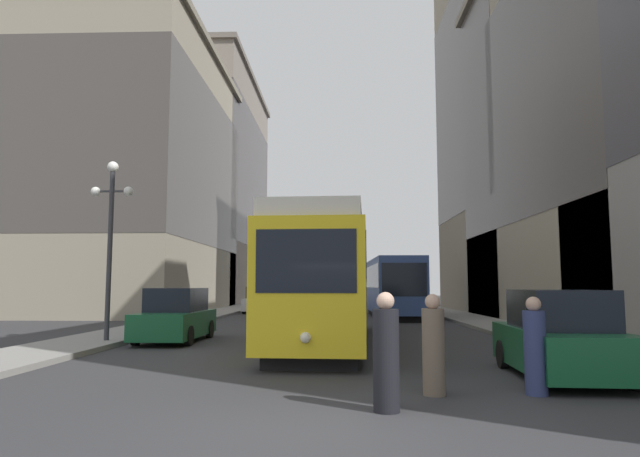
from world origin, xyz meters
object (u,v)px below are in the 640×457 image
object	(u,v)px
streetcar	(328,280)
pedestrian_crossing_far	(433,348)
parked_car_left_near	(260,301)
pedestrian_on_sidewalk	(386,355)
lamp_post_left_near	(111,222)
parked_car_right_far	(559,337)
transit_bus	(392,285)
pedestrian_crossing_near	(535,349)
parked_car_left_mid	(176,317)

from	to	relation	value
streetcar	pedestrian_crossing_far	world-z (taller)	streetcar
parked_car_left_near	pedestrian_on_sidewalk	size ratio (longest dim) A/B	2.46
pedestrian_on_sidewalk	lamp_post_left_near	xyz separation A→B (m)	(-8.25, 9.24, 3.14)
parked_car_right_far	pedestrian_on_sidewalk	world-z (taller)	parked_car_right_far
transit_bus	lamp_post_left_near	size ratio (longest dim) A/B	1.92
parked_car_left_near	transit_bus	bearing A→B (deg)	-29.20
pedestrian_on_sidewalk	pedestrian_crossing_near	bearing A→B (deg)	-97.31
parked_car_left_mid	pedestrian_on_sidewalk	xyz separation A→B (m)	(6.35, -10.45, -0.00)
streetcar	lamp_post_left_near	world-z (taller)	lamp_post_left_near
transit_bus	pedestrian_crossing_near	world-z (taller)	transit_bus
parked_car_right_far	pedestrian_crossing_near	xyz separation A→B (m)	(-1.12, -1.78, -0.05)
parked_car_left_mid	pedestrian_crossing_near	world-z (taller)	parked_car_left_mid
pedestrian_crossing_near	pedestrian_on_sidewalk	size ratio (longest dim) A/B	0.95
parked_car_left_mid	pedestrian_crossing_far	distance (m)	11.69
streetcar	pedestrian_crossing_far	distance (m)	9.43
streetcar	parked_car_right_far	xyz separation A→B (m)	(4.95, -7.25, -1.26)
pedestrian_crossing_near	lamp_post_left_near	distance (m)	13.87
parked_car_right_far	pedestrian_crossing_near	size ratio (longest dim) A/B	2.55
pedestrian_crossing_near	pedestrian_crossing_far	world-z (taller)	pedestrian_crossing_far
parked_car_left_mid	parked_car_right_far	size ratio (longest dim) A/B	1.03
parked_car_right_far	lamp_post_left_near	bearing A→B (deg)	-23.55
streetcar	pedestrian_on_sidewalk	world-z (taller)	streetcar
parked_car_left_near	pedestrian_on_sidewalk	world-z (taller)	parked_car_left_near
transit_bus	parked_car_left_mid	distance (m)	17.39
pedestrian_on_sidewalk	parked_car_right_far	bearing A→B (deg)	-84.75
parked_car_right_far	parked_car_left_near	bearing A→B (deg)	-66.48
parked_car_left_near	pedestrian_crossing_near	size ratio (longest dim) A/B	2.60
parked_car_left_mid	parked_car_left_near	bearing A→B (deg)	90.32
streetcar	pedestrian_on_sidewalk	size ratio (longest dim) A/B	7.91
streetcar	parked_car_left_near	distance (m)	20.83
pedestrian_on_sidewalk	lamp_post_left_near	distance (m)	12.78
transit_bus	pedestrian_on_sidewalk	distance (m)	25.54
transit_bus	parked_car_left_near	distance (m)	10.25
transit_bus	pedestrian_on_sidewalk	bearing A→B (deg)	-96.75
pedestrian_crossing_far	lamp_post_left_near	xyz separation A→B (m)	(-9.19, 7.93, 3.16)
lamp_post_left_near	pedestrian_crossing_far	bearing A→B (deg)	-40.81
streetcar	pedestrian_on_sidewalk	bearing A→B (deg)	-81.19
streetcar	parked_car_left_near	xyz separation A→B (m)	(-5.25, 20.12, -1.26)
streetcar	parked_car_right_far	bearing A→B (deg)	-52.88
lamp_post_left_near	streetcar	bearing A→B (deg)	9.37
pedestrian_crossing_near	pedestrian_crossing_far	size ratio (longest dim) A/B	0.97
transit_bus	lamp_post_left_near	xyz separation A→B (m)	(-10.71, -16.16, 2.03)
parked_car_right_far	pedestrian_on_sidewalk	distance (m)	4.99
parked_car_left_mid	parked_car_right_far	distance (m)	12.53
parked_car_left_mid	pedestrian_on_sidewalk	distance (m)	12.22
parked_car_left_near	lamp_post_left_near	world-z (taller)	lamp_post_left_near
streetcar	pedestrian_crossing_near	world-z (taller)	streetcar
streetcar	parked_car_left_mid	distance (m)	5.40
transit_bus	parked_car_left_mid	world-z (taller)	transit_bus
pedestrian_crossing_near	pedestrian_on_sidewalk	bearing A→B (deg)	-30.90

